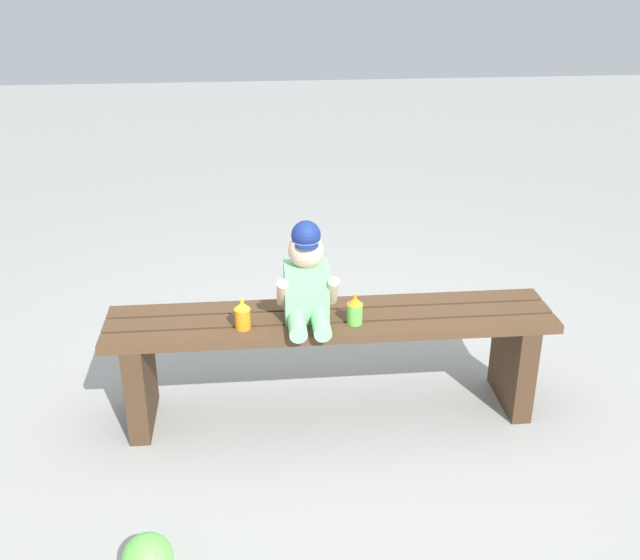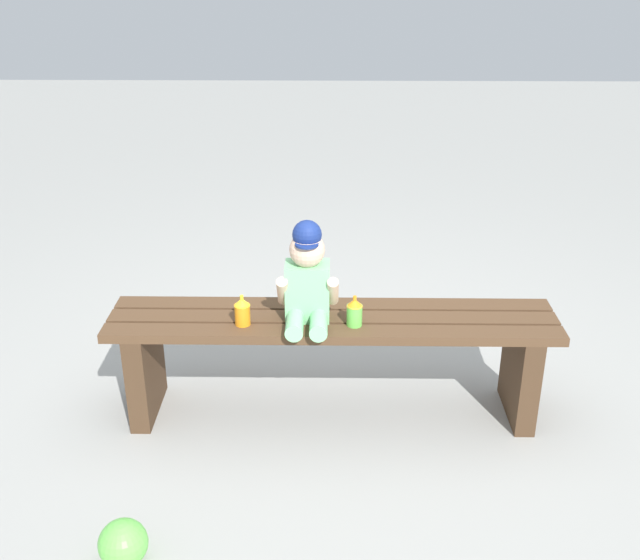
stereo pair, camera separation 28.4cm
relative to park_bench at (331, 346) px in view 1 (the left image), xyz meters
The scene contains 6 objects.
ground_plane 0.31m from the park_bench, 90.00° to the right, with size 16.00×16.00×0.00m, color #999993.
park_bench is the anchor object (origin of this frame).
child_figure 0.33m from the park_bench, 162.51° to the right, with size 0.23×0.27×0.40m.
sippy_cup_left 0.40m from the park_bench, 168.21° to the right, with size 0.06×0.06×0.12m.
sippy_cup_right 0.22m from the park_bench, 40.97° to the right, with size 0.06×0.06×0.12m.
toy_ball 1.10m from the park_bench, 127.72° to the right, with size 0.16×0.16×0.16m, color #66CC4C.
Camera 1 is at (-0.30, -2.63, 1.81)m, focal length 42.24 mm.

